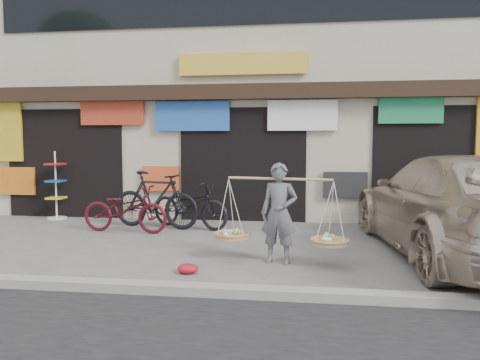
# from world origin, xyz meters

# --- Properties ---
(ground) EXTENTS (70.00, 70.00, 0.00)m
(ground) POSITION_xyz_m (0.00, 0.00, 0.00)
(ground) COLOR slate
(ground) RESTS_ON ground
(kerb) EXTENTS (70.00, 0.25, 0.12)m
(kerb) POSITION_xyz_m (0.00, -2.00, 0.06)
(kerb) COLOR gray
(kerb) RESTS_ON ground
(shophouse_block) EXTENTS (14.00, 6.32, 7.00)m
(shophouse_block) POSITION_xyz_m (-0.00, 6.42, 3.45)
(shophouse_block) COLOR beige
(shophouse_block) RESTS_ON ground
(street_vendor) EXTENTS (2.10, 0.83, 1.57)m
(street_vendor) POSITION_xyz_m (1.08, -0.33, 0.72)
(street_vendor) COLOR slate
(street_vendor) RESTS_ON ground
(bike_0) EXTENTS (1.93, 0.83, 0.98)m
(bike_0) POSITION_xyz_m (-2.24, 1.72, 0.49)
(bike_0) COLOR #560E1B
(bike_0) RESTS_ON ground
(bike_1) EXTENTS (2.16, 1.03, 1.25)m
(bike_1) POSITION_xyz_m (-1.77, 2.29, 0.63)
(bike_1) COLOR black
(bike_1) RESTS_ON ground
(bike_2) EXTENTS (2.09, 1.40, 1.04)m
(bike_2) POSITION_xyz_m (-1.02, 2.39, 0.52)
(bike_2) COLOR black
(bike_2) RESTS_ON ground
(suv) EXTENTS (2.89, 6.02, 1.69)m
(suv) POSITION_xyz_m (3.98, 0.50, 0.84)
(suv) COLOR #C2B29C
(suv) RESTS_ON ground
(display_rack) EXTENTS (0.46, 0.46, 1.66)m
(display_rack) POSITION_xyz_m (-4.57, 3.13, 0.67)
(display_rack) COLOR silver
(display_rack) RESTS_ON ground
(red_bag) EXTENTS (0.31, 0.25, 0.14)m
(red_bag) POSITION_xyz_m (-0.19, -1.10, 0.07)
(red_bag) COLOR red
(red_bag) RESTS_ON ground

